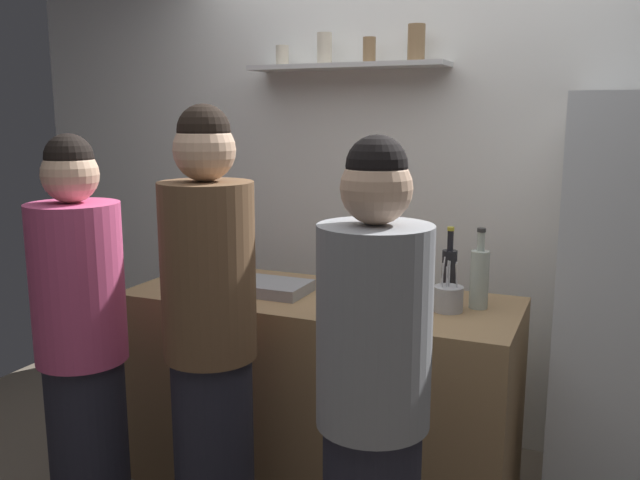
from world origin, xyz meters
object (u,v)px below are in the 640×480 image
object	(u,v)px
wine_bottle_dark_glass	(449,271)
water_bottle_plastic	(392,291)
person_grey_hoodie	(373,412)
person_pink_top	(82,351)
person_brown_jacket	(211,344)
baking_pan	(270,287)
utensil_holder	(448,298)
wine_bottle_amber_glass	(342,285)
wine_bottle_pale_glass	(479,277)

from	to	relation	value
wine_bottle_dark_glass	water_bottle_plastic	size ratio (longest dim) A/B	1.37
person_grey_hoodie	person_pink_top	distance (m)	1.19
water_bottle_plastic	person_brown_jacket	bearing A→B (deg)	-138.54
baking_pan	utensil_holder	size ratio (longest dim) A/B	1.55
wine_bottle_amber_glass	wine_bottle_dark_glass	bearing A→B (deg)	52.47
wine_bottle_amber_glass	person_pink_top	size ratio (longest dim) A/B	0.20
person_pink_top	utensil_holder	bearing A→B (deg)	-75.66
baking_pan	wine_bottle_amber_glass	distance (m)	0.47
wine_bottle_dark_glass	water_bottle_plastic	distance (m)	0.39
baking_pan	person_pink_top	size ratio (longest dim) A/B	0.21
wine_bottle_pale_glass	person_brown_jacket	world-z (taller)	person_brown_jacket
wine_bottle_dark_glass	person_brown_jacket	size ratio (longest dim) A/B	0.18
wine_bottle_dark_glass	wine_bottle_amber_glass	world-z (taller)	wine_bottle_amber_glass
wine_bottle_pale_glass	person_brown_jacket	xyz separation A→B (m)	(-0.84, -0.72, -0.17)
wine_bottle_dark_glass	person_brown_jacket	bearing A→B (deg)	-129.25
utensil_holder	wine_bottle_dark_glass	distance (m)	0.23
wine_bottle_pale_glass	wine_bottle_amber_glass	size ratio (longest dim) A/B	1.05
utensil_holder	wine_bottle_amber_glass	distance (m)	0.44
wine_bottle_amber_glass	person_brown_jacket	size ratio (longest dim) A/B	0.19
utensil_holder	wine_bottle_pale_glass	size ratio (longest dim) A/B	0.65
person_brown_jacket	utensil_holder	bearing A→B (deg)	58.58
water_bottle_plastic	person_pink_top	world-z (taller)	person_pink_top
wine_bottle_pale_glass	baking_pan	bearing A→B (deg)	-171.71
utensil_holder	water_bottle_plastic	world-z (taller)	water_bottle_plastic
wine_bottle_pale_glass	person_grey_hoodie	xyz separation A→B (m)	(-0.14, -0.91, -0.22)
wine_bottle_pale_glass	person_pink_top	size ratio (longest dim) A/B	0.21
baking_pan	wine_bottle_pale_glass	distance (m)	0.92
person_pink_top	wine_bottle_amber_glass	bearing A→B (deg)	-75.17
baking_pan	wine_bottle_dark_glass	bearing A→B (deg)	18.48
baking_pan	person_grey_hoodie	bearing A→B (deg)	-46.02
wine_bottle_amber_glass	person_brown_jacket	world-z (taller)	person_brown_jacket
person_brown_jacket	person_pink_top	size ratio (longest dim) A/B	1.06
utensil_holder	person_pink_top	distance (m)	1.45
wine_bottle_dark_glass	wine_bottle_amber_glass	xyz separation A→B (m)	(-0.33, -0.43, 0.00)
wine_bottle_pale_glass	person_pink_top	world-z (taller)	person_pink_top
person_brown_jacket	person_pink_top	distance (m)	0.52
person_grey_hoodie	person_pink_top	xyz separation A→B (m)	(-1.19, 0.07, -0.01)
baking_pan	person_pink_top	xyz separation A→B (m)	(-0.44, -0.71, -0.12)
water_bottle_plastic	person_grey_hoodie	bearing A→B (deg)	-77.33
person_pink_top	baking_pan	bearing A→B (deg)	-48.48
baking_pan	person_brown_jacket	world-z (taller)	person_brown_jacket
utensil_holder	wine_bottle_dark_glass	world-z (taller)	wine_bottle_dark_glass
wine_bottle_pale_glass	wine_bottle_dark_glass	distance (m)	0.19
person_brown_jacket	wine_bottle_dark_glass	bearing A→B (deg)	68.76
person_pink_top	person_brown_jacket	bearing A→B (deg)	-93.54
utensil_holder	person_brown_jacket	distance (m)	0.97
water_bottle_plastic	person_pink_top	distance (m)	1.22
utensil_holder	baking_pan	bearing A→B (deg)	-177.32
utensil_holder	person_brown_jacket	xyz separation A→B (m)	(-0.73, -0.63, -0.09)
wine_bottle_pale_glass	person_grey_hoodie	bearing A→B (deg)	-99.01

